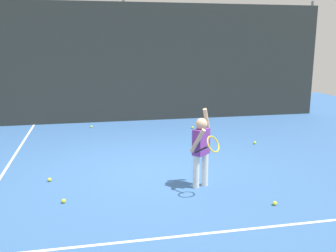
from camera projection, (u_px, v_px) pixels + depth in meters
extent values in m
plane|color=#335B93|center=(152.00, 171.00, 7.37)|extent=(20.00, 20.00, 0.00)
cube|color=white|center=(185.00, 236.00, 4.89)|extent=(9.00, 0.05, 0.00)
cube|color=white|center=(9.00, 164.00, 7.77)|extent=(0.05, 9.00, 0.00)
cube|color=#282D2B|center=(125.00, 63.00, 11.65)|extent=(12.78, 0.08, 3.61)
cylinder|color=slate|center=(125.00, 61.00, 11.69)|extent=(0.09, 0.09, 3.76)
cylinder|color=slate|center=(308.00, 59.00, 12.94)|extent=(0.09, 0.09, 3.76)
cylinder|color=silver|center=(196.00, 172.00, 6.45)|extent=(0.11, 0.11, 0.58)
cylinder|color=silver|center=(205.00, 170.00, 6.55)|extent=(0.11, 0.11, 0.58)
cube|color=#72338C|center=(201.00, 142.00, 6.39)|extent=(0.34, 0.32, 0.44)
sphere|color=tan|center=(201.00, 124.00, 6.32)|extent=(0.20, 0.20, 0.20)
cylinder|color=tan|center=(207.00, 121.00, 6.48)|extent=(0.20, 0.18, 0.46)
cylinder|color=tan|center=(198.00, 141.00, 6.19)|extent=(0.24, 0.27, 0.43)
cylinder|color=black|center=(201.00, 150.00, 6.08)|extent=(0.17, 0.20, 0.15)
torus|color=yellow|center=(213.00, 144.00, 5.92)|extent=(0.32, 0.31, 0.26)
sphere|color=#CCE033|center=(192.00, 127.00, 10.95)|extent=(0.07, 0.07, 0.07)
sphere|color=#CCE033|center=(275.00, 203.00, 5.80)|extent=(0.07, 0.07, 0.07)
sphere|color=#CCE033|center=(91.00, 127.00, 11.04)|extent=(0.07, 0.07, 0.07)
sphere|color=#CCE033|center=(50.00, 180.00, 6.80)|extent=(0.07, 0.07, 0.07)
sphere|color=#CCE033|center=(64.00, 201.00, 5.88)|extent=(0.07, 0.07, 0.07)
sphere|color=#CCE033|center=(255.00, 143.00, 9.29)|extent=(0.07, 0.07, 0.07)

